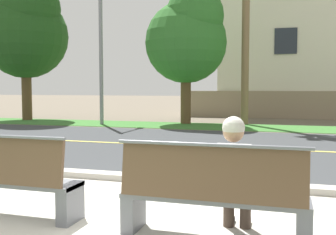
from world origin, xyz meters
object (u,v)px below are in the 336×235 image
at_px(bench_right, 212,196).
at_px(seated_person_white, 234,172).
at_px(bench_left, 1,180).
at_px(streetlamp, 103,34).
at_px(shade_tree_left, 188,36).
at_px(shade_tree_far_left, 26,30).

bearing_deg(bench_right, seated_person_white, 41.97).
relative_size(bench_left, bench_right, 1.00).
relative_size(seated_person_white, streetlamp, 0.19).
distance_m(bench_right, streetlamp, 14.05).
bearing_deg(shade_tree_left, bench_right, -74.95).
bearing_deg(streetlamp, seated_person_white, -58.56).
xyz_separation_m(bench_right, streetlamp, (-6.90, 11.77, 3.36)).
bearing_deg(shade_tree_left, seated_person_white, -73.96).
xyz_separation_m(seated_person_white, streetlamp, (-7.09, 11.60, 3.14)).
distance_m(bench_left, seated_person_white, 2.71).
xyz_separation_m(bench_right, seated_person_white, (0.19, 0.17, 0.22)).
relative_size(bench_right, shade_tree_left, 0.32).
distance_m(bench_right, shade_tree_far_left, 17.43).
relative_size(streetlamp, shade_tree_left, 1.15).
xyz_separation_m(bench_left, seated_person_white, (2.69, 0.17, 0.22)).
xyz_separation_m(bench_left, streetlamp, (-4.39, 11.77, 3.36)).
bearing_deg(bench_left, shade_tree_left, 94.28).
distance_m(streetlamp, shade_tree_left, 3.61).
bearing_deg(bench_left, seated_person_white, 3.64).
relative_size(bench_left, shade_tree_left, 0.32).
bearing_deg(bench_left, streetlamp, 110.48).
bearing_deg(shade_tree_left, bench_left, -85.72).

